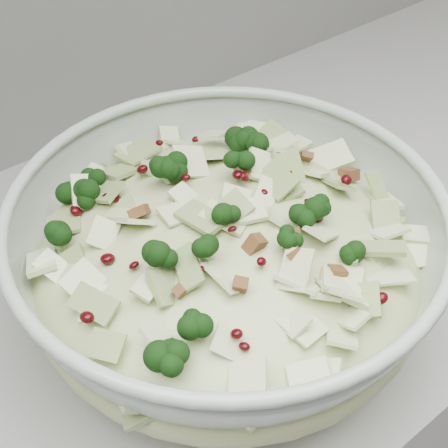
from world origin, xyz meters
The scene contains 2 objects.
mixing_bowl centered at (0.62, 1.60, 0.98)m, with size 0.43×0.43×0.16m.
salad centered at (0.62, 1.60, 1.01)m, with size 0.46×0.46×0.16m.
Camera 1 is at (0.37, 1.29, 1.40)m, focal length 50.00 mm.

